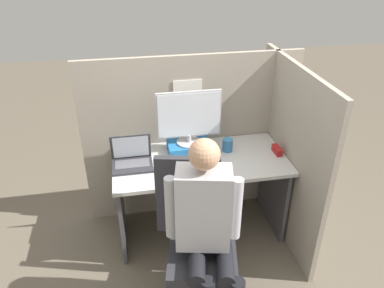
{
  "coord_description": "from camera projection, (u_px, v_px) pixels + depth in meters",
  "views": [
    {
      "loc": [
        -0.54,
        -2.18,
        2.36
      ],
      "look_at": [
        -0.1,
        0.17,
        1.01
      ],
      "focal_mm": 35.0,
      "sensor_mm": 36.0,
      "label": 1
    }
  ],
  "objects": [
    {
      "name": "ground_plane",
      "position": [
        208.0,
        258.0,
        3.11
      ],
      "size": [
        12.0,
        12.0,
        0.0
      ],
      "primitive_type": "plane",
      "color": "#665B4C"
    },
    {
      "name": "cubicle_panel_back",
      "position": [
        192.0,
        138.0,
        3.35
      ],
      "size": [
        1.91,
        0.05,
        1.52
      ],
      "color": "gray",
      "rests_on": "ground"
    },
    {
      "name": "cubicle_panel_right",
      "position": [
        288.0,
        155.0,
        3.09
      ],
      "size": [
        0.04,
        1.32,
        1.52
      ],
      "color": "gray",
      "rests_on": "ground"
    },
    {
      "name": "desk",
      "position": [
        200.0,
        179.0,
        3.13
      ],
      "size": [
        1.41,
        0.68,
        0.76
      ],
      "color": "#B7B7B2",
      "rests_on": "ground"
    },
    {
      "name": "paper_box",
      "position": [
        189.0,
        147.0,
        3.13
      ],
      "size": [
        0.36,
        0.23,
        0.08
      ],
      "color": "#236BAD",
      "rests_on": "desk"
    },
    {
      "name": "monitor",
      "position": [
        189.0,
        117.0,
        3.0
      ],
      "size": [
        0.52,
        0.21,
        0.45
      ],
      "color": "#B2B2B7",
      "rests_on": "paper_box"
    },
    {
      "name": "laptop",
      "position": [
        132.0,
        160.0,
        2.94
      ],
      "size": [
        0.32,
        0.23,
        0.24
      ],
      "color": "#2D2D33",
      "rests_on": "desk"
    },
    {
      "name": "mouse",
      "position": [
        169.0,
        171.0,
        2.86
      ],
      "size": [
        0.06,
        0.05,
        0.03
      ],
      "color": "black",
      "rests_on": "desk"
    },
    {
      "name": "stapler",
      "position": [
        277.0,
        150.0,
        3.11
      ],
      "size": [
        0.05,
        0.13,
        0.06
      ],
      "color": "#A31919",
      "rests_on": "desk"
    },
    {
      "name": "carrot_toy",
      "position": [
        229.0,
        172.0,
        2.84
      ],
      "size": [
        0.04,
        0.13,
        0.04
      ],
      "color": "orange",
      "rests_on": "desk"
    },
    {
      "name": "office_chair",
      "position": [
        196.0,
        235.0,
        2.57
      ],
      "size": [
        0.55,
        0.61,
        1.09
      ],
      "color": "#2D2D33",
      "rests_on": "ground"
    },
    {
      "name": "person",
      "position": [
        207.0,
        225.0,
        2.32
      ],
      "size": [
        0.47,
        0.49,
        1.35
      ],
      "color": "black",
      "rests_on": "ground"
    },
    {
      "name": "coffee_mug",
      "position": [
        227.0,
        145.0,
        3.13
      ],
      "size": [
        0.09,
        0.09,
        0.11
      ],
      "color": "teal",
      "rests_on": "desk"
    }
  ]
}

